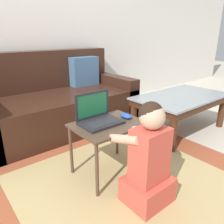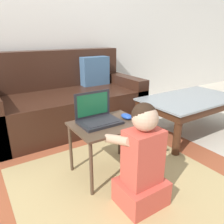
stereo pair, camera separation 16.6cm
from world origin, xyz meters
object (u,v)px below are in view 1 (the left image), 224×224
Objects in this scene: computer_mouse at (126,116)px; person_seated at (148,160)px; coffee_table at (181,101)px; couch at (56,103)px; laptop at (99,118)px; laptop_desk at (109,131)px.

person_seated is (-0.18, -0.40, -0.14)m from computer_mouse.
computer_mouse is 0.16× the size of person_seated.
coffee_table is 0.96m from computer_mouse.
couch is 1.12m from computer_mouse.
laptop is 2.74× the size of computer_mouse.
couch is 1.41m from coffee_table.
computer_mouse is at bearing 0.89° from laptop_desk.
couch is 1.09m from laptop.
computer_mouse is 0.46m from person_seated.
laptop_desk is 0.12m from laptop.
person_seated is (-0.11, -1.51, 0.01)m from couch.
laptop_desk is at bearing -172.85° from coffee_table.
coffee_table is 3.54× the size of laptop.
couch is at bearing 81.56° from laptop.
coffee_table is (1.01, -0.97, 0.05)m from couch.
coffee_table is 1.25m from person_seated.
laptop reaches higher than laptop_desk.
couch is at bearing 93.41° from computer_mouse.
computer_mouse is (0.22, -0.05, -0.02)m from laptop.
coffee_table is 2.05× the size of laptop_desk.
laptop_desk is at bearing -179.11° from computer_mouse.
laptop is at bearing 95.83° from person_seated.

